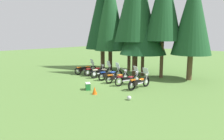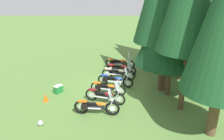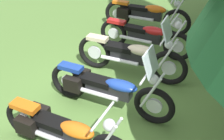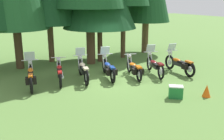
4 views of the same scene
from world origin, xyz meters
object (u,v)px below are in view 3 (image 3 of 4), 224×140
Objects in this scene: motorcycle_0 at (146,14)px; motorcycle_2 at (132,55)px; motorcycle_1 at (145,36)px; motorcycle_4 at (62,130)px; motorcycle_3 at (107,88)px.

motorcycle_0 is 1.00× the size of motorcycle_2.
motorcycle_0 is 1.26m from motorcycle_1.
motorcycle_0 is at bearing 95.33° from motorcycle_4.
motorcycle_2 is 1.19m from motorcycle_3.
motorcycle_3 is (2.19, -0.50, 0.02)m from motorcycle_1.
motorcycle_1 is at bearing 92.26° from motorcycle_2.
motorcycle_2 is (1.03, -0.20, 0.05)m from motorcycle_1.
motorcycle_0 is 4.64m from motorcycle_4.
motorcycle_1 is 1.06m from motorcycle_2.
motorcycle_0 is 3.47m from motorcycle_3.
motorcycle_2 is at bearing -85.12° from motorcycle_1.
motorcycle_2 is 2.40m from motorcycle_4.
motorcycle_2 reaches higher than motorcycle_3.
motorcycle_0 reaches higher than motorcycle_3.
motorcycle_0 is 1.09× the size of motorcycle_4.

